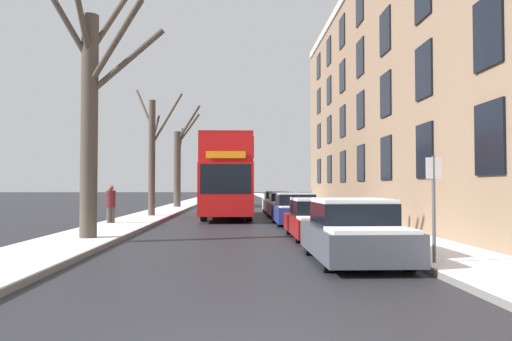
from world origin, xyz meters
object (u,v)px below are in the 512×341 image
at_px(parked_car_0, 353,233).
at_px(bare_tree_left_2, 179,164).
at_px(parked_car_1, 316,220).
at_px(pedestrian_left_sidewalk, 111,204).
at_px(double_decker_bus, 228,174).
at_px(bare_tree_left_1, 152,153).
at_px(street_sign_post, 434,204).
at_px(parked_car_2, 295,210).
at_px(bare_tree_left_0, 91,107).
at_px(oncoming_van, 221,191).
at_px(parked_car_3, 284,205).
at_px(parked_car_4, 276,202).

bearing_deg(parked_car_0, bare_tree_left_2, 104.38).
height_order(parked_car_1, pedestrian_left_sidewalk, pedestrian_left_sidewalk).
relative_size(double_decker_bus, parked_car_0, 2.51).
bearing_deg(bare_tree_left_1, street_sign_post, -63.49).
distance_m(parked_car_2, street_sign_post, 12.53).
distance_m(bare_tree_left_0, double_decker_bus, 13.30).
height_order(parked_car_1, parked_car_2, parked_car_2).
xyz_separation_m(parked_car_2, oncoming_van, (-4.01, 21.64, 0.69)).
bearing_deg(pedestrian_left_sidewalk, oncoming_van, -140.09).
bearing_deg(bare_tree_left_2, oncoming_van, 55.06).
relative_size(double_decker_bus, street_sign_post, 4.45).
bearing_deg(bare_tree_left_0, parked_car_2, 44.90).
bearing_deg(parked_car_1, parked_car_0, -90.00).
bearing_deg(parked_car_0, bare_tree_left_1, 114.16).
bearing_deg(pedestrian_left_sidewalk, parked_car_3, 178.46).
relative_size(parked_car_1, parked_car_4, 1.08).
distance_m(double_decker_bus, oncoming_van, 16.23).
bearing_deg(oncoming_van, double_decker_bus, -86.99).
bearing_deg(parked_car_4, bare_tree_left_2, 139.66).
xyz_separation_m(bare_tree_left_0, parked_car_2, (7.14, 7.11, -3.49)).
relative_size(bare_tree_left_2, parked_car_2, 1.82).
bearing_deg(parked_car_4, parked_car_0, -90.00).
distance_m(bare_tree_left_0, bare_tree_left_2, 24.12).
xyz_separation_m(parked_car_0, parked_car_4, (0.00, 22.11, 0.00)).
xyz_separation_m(bare_tree_left_2, parked_car_2, (7.25, -17.00, -2.86)).
xyz_separation_m(bare_tree_left_2, street_sign_post, (8.65, -29.43, -2.17)).
relative_size(double_decker_bus, parked_car_1, 2.32).
relative_size(parked_car_0, oncoming_van, 0.72).
relative_size(bare_tree_left_1, street_sign_post, 3.13).
xyz_separation_m(parked_car_0, parked_car_3, (-0.00, 16.88, -0.00)).
height_order(double_decker_bus, parked_car_2, double_decker_bus).
bearing_deg(parked_car_4, parked_car_3, -90.00).
relative_size(bare_tree_left_2, parked_car_0, 1.94).
bearing_deg(parked_car_3, oncoming_van, 104.05).
distance_m(bare_tree_left_1, street_sign_post, 19.57).
distance_m(bare_tree_left_1, parked_car_0, 18.04).
distance_m(double_decker_bus, street_sign_post, 18.50).
bearing_deg(double_decker_bus, street_sign_post, -75.72).
bearing_deg(parked_car_0, parked_car_1, 90.00).
height_order(double_decker_bus, oncoming_van, double_decker_bus).
bearing_deg(parked_car_3, street_sign_post, -85.58).
bearing_deg(parked_car_2, bare_tree_left_2, 113.10).
height_order(oncoming_van, street_sign_post, oncoming_van).
xyz_separation_m(bare_tree_left_2, parked_car_4, (7.25, -6.16, -2.86)).
relative_size(bare_tree_left_0, bare_tree_left_2, 1.07).
distance_m(parked_car_1, parked_car_2, 5.97).
height_order(parked_car_2, oncoming_van, oncoming_van).
xyz_separation_m(parked_car_1, parked_car_4, (-0.00, 16.82, 0.05)).
bearing_deg(double_decker_bus, bare_tree_left_1, -173.22).
bearing_deg(bare_tree_left_0, parked_car_4, 68.32).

